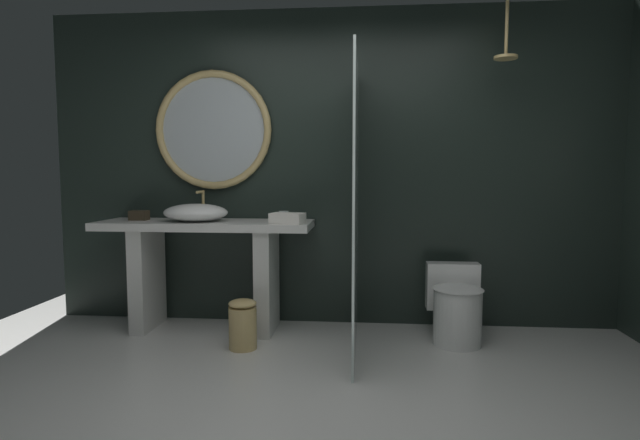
# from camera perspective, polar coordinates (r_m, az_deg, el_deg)

# --- Properties ---
(ground_plane) EXTENTS (5.76, 5.76, 0.00)m
(ground_plane) POSITION_cam_1_polar(r_m,az_deg,el_deg) (2.70, -1.02, -22.47)
(ground_plane) COLOR silver
(back_wall_panel) EXTENTS (4.80, 0.10, 2.60)m
(back_wall_panel) POSITION_cam_1_polar(r_m,az_deg,el_deg) (4.29, 1.67, 5.76)
(back_wall_panel) COLOR #1E2823
(back_wall_panel) RESTS_ON ground_plane
(vanity_counter) EXTENTS (1.70, 0.55, 0.88)m
(vanity_counter) POSITION_cam_1_polar(r_m,az_deg,el_deg) (4.19, -12.63, -4.27)
(vanity_counter) COLOR silver
(vanity_counter) RESTS_ON ground_plane
(vessel_sink) EXTENTS (0.51, 0.41, 0.24)m
(vessel_sink) POSITION_cam_1_polar(r_m,az_deg,el_deg) (4.14, -13.74, 0.82)
(vessel_sink) COLOR white
(vessel_sink) RESTS_ON vanity_counter
(tumbler_cup) EXTENTS (0.08, 0.08, 0.09)m
(tumbler_cup) POSITION_cam_1_polar(r_m,az_deg,el_deg) (3.99, -4.08, 0.41)
(tumbler_cup) COLOR silver
(tumbler_cup) RESTS_ON vanity_counter
(tissue_box) EXTENTS (0.14, 0.10, 0.08)m
(tissue_box) POSITION_cam_1_polar(r_m,az_deg,el_deg) (4.39, -19.60, 0.49)
(tissue_box) COLOR #3D3323
(tissue_box) RESTS_ON vanity_counter
(round_wall_mirror) EXTENTS (0.99, 0.06, 0.99)m
(round_wall_mirror) POSITION_cam_1_polar(r_m,az_deg,el_deg) (4.40, -11.88, 9.83)
(round_wall_mirror) COLOR tan
(shower_glass_panel) EXTENTS (0.02, 1.27, 2.04)m
(shower_glass_panel) POSITION_cam_1_polar(r_m,az_deg,el_deg) (3.61, 4.01, 1.43)
(shower_glass_panel) COLOR silver
(shower_glass_panel) RESTS_ON ground_plane
(rain_shower_head) EXTENTS (0.17, 0.17, 0.41)m
(rain_shower_head) POSITION_cam_1_polar(r_m,az_deg,el_deg) (4.11, 20.11, 17.52)
(rain_shower_head) COLOR tan
(toilet) EXTENTS (0.40, 0.52, 0.57)m
(toilet) POSITION_cam_1_polar(r_m,az_deg,el_deg) (3.99, 14.99, -9.41)
(toilet) COLOR white
(toilet) RESTS_ON ground_plane
(waste_bin) EXTENTS (0.20, 0.20, 0.36)m
(waste_bin) POSITION_cam_1_polar(r_m,az_deg,el_deg) (3.77, -8.65, -11.42)
(waste_bin) COLOR tan
(waste_bin) RESTS_ON ground_plane
(folded_hand_towel) EXTENTS (0.27, 0.21, 0.08)m
(folded_hand_towel) POSITION_cam_1_polar(r_m,az_deg,el_deg) (3.83, -3.66, 0.18)
(folded_hand_towel) COLOR silver
(folded_hand_towel) RESTS_ON vanity_counter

